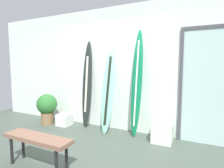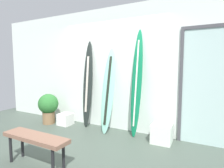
% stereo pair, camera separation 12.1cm
% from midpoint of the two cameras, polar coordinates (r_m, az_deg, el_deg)
% --- Properties ---
extents(ground, '(8.00, 8.00, 0.04)m').
position_cam_midpoint_polar(ground, '(3.57, -10.12, -19.23)').
color(ground, '#47544A').
extents(wall_back, '(7.20, 0.20, 2.80)m').
position_cam_midpoint_polar(wall_back, '(4.35, -0.23, 4.68)').
color(wall_back, silver).
rests_on(wall_back, ground).
extents(surfboard_charcoal, '(0.25, 0.28, 2.07)m').
position_cam_midpoint_polar(surfboard_charcoal, '(4.44, -8.51, -0.07)').
color(surfboard_charcoal, black).
rests_on(surfboard_charcoal, ground).
extents(surfboard_seafoam, '(0.30, 0.44, 1.88)m').
position_cam_midpoint_polar(surfboard_seafoam, '(4.06, -2.06, -1.91)').
color(surfboard_seafoam, '#82CBB1').
rests_on(surfboard_seafoam, ground).
extents(surfboard_emerald, '(0.24, 0.35, 2.24)m').
position_cam_midpoint_polar(surfboard_emerald, '(3.84, 6.83, 0.07)').
color(surfboard_emerald, '#107046').
rests_on(surfboard_emerald, ground).
extents(display_block_left, '(0.39, 0.39, 0.36)m').
position_cam_midpoint_polar(display_block_left, '(3.80, 14.45, -14.44)').
color(display_block_left, silver).
rests_on(display_block_left, ground).
extents(display_block_center, '(0.32, 0.32, 0.28)m').
position_cam_midpoint_polar(display_block_center, '(4.82, -15.26, -10.60)').
color(display_block_center, white).
rests_on(display_block_center, ground).
extents(glass_door, '(1.03, 0.06, 2.20)m').
position_cam_midpoint_polar(glass_door, '(3.79, 27.05, -0.14)').
color(glass_door, silver).
rests_on(glass_door, ground).
extents(potted_plant, '(0.50, 0.50, 0.76)m').
position_cam_midpoint_polar(potted_plant, '(4.97, -20.21, -6.61)').
color(potted_plant, olive).
rests_on(potted_plant, ground).
extents(bench, '(1.11, 0.28, 0.47)m').
position_cam_midpoint_polar(bench, '(2.99, -23.28, -15.83)').
color(bench, '#835B49').
rests_on(bench, ground).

